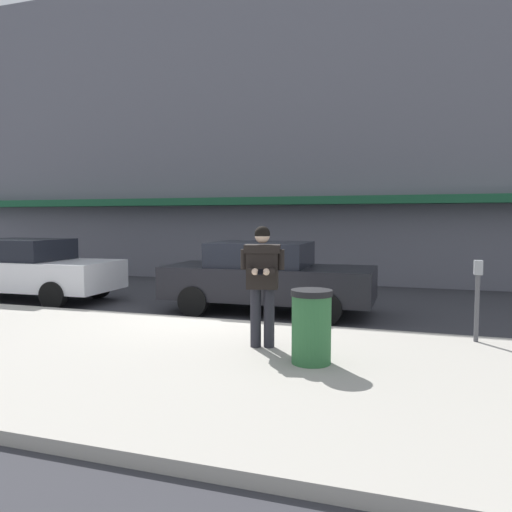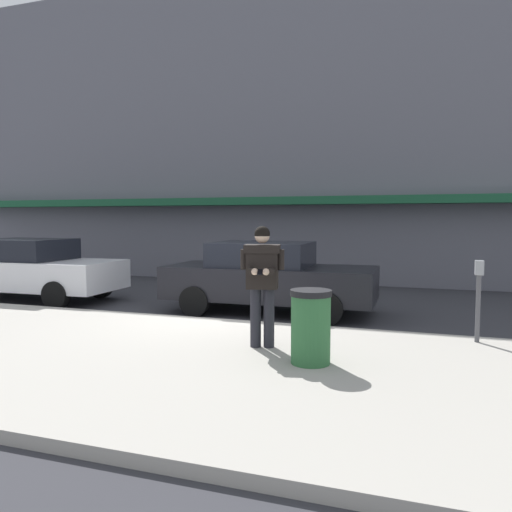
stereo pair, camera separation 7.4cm
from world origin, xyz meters
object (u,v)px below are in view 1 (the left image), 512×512
at_px(parked_sedan_near, 28,269).
at_px(trash_bin, 311,326).
at_px(parked_sedan_mid, 267,277).
at_px(parking_meter, 478,289).
at_px(man_texting_on_phone, 262,273).

relative_size(parked_sedan_near, trash_bin, 4.64).
bearing_deg(parked_sedan_mid, parking_meter, -26.12).
relative_size(parked_sedan_near, parked_sedan_mid, 1.00).
relative_size(parked_sedan_near, parking_meter, 3.58).
bearing_deg(parked_sedan_near, parked_sedan_mid, 2.96).
height_order(parked_sedan_near, parking_meter, parked_sedan_near).
bearing_deg(parked_sedan_mid, parked_sedan_near, -177.04).
bearing_deg(parked_sedan_mid, man_texting_on_phone, -74.15).
bearing_deg(man_texting_on_phone, parked_sedan_mid, 105.85).
xyz_separation_m(man_texting_on_phone, parking_meter, (3.06, 1.36, -0.28)).
xyz_separation_m(parked_sedan_mid, trash_bin, (1.81, -3.91, -0.16)).
distance_m(parked_sedan_mid, man_texting_on_phone, 3.48).
xyz_separation_m(parked_sedan_near, parked_sedan_mid, (6.15, 0.32, 0.00)).
relative_size(parked_sedan_mid, parking_meter, 3.56).
bearing_deg(parked_sedan_near, man_texting_on_phone, -22.96).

